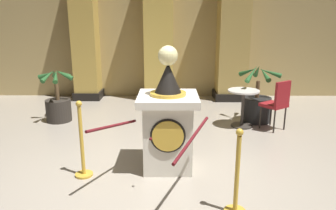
{
  "coord_description": "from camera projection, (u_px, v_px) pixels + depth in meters",
  "views": [
    {
      "loc": [
        0.28,
        -3.94,
        2.07
      ],
      "look_at": [
        0.26,
        0.3,
        0.92
      ],
      "focal_mm": 34.26,
      "sensor_mm": 36.0,
      "label": 1
    }
  ],
  "objects": [
    {
      "name": "column_left",
      "position": [
        85.0,
        34.0,
        8.16
      ],
      "size": [
        0.73,
        0.73,
        3.39
      ],
      "color": "black",
      "rests_on": "ground_plane"
    },
    {
      "name": "column_centre_rear",
      "position": [
        159.0,
        34.0,
        8.15
      ],
      "size": [
        0.87,
        0.87,
        3.39
      ],
      "color": "black",
      "rests_on": "ground_plane"
    },
    {
      "name": "potted_palm_right",
      "position": [
        256.0,
        105.0,
        6.58
      ],
      "size": [
        0.81,
        0.87,
        1.21
      ],
      "color": "black",
      "rests_on": "ground_plane"
    },
    {
      "name": "column_right",
      "position": [
        233.0,
        34.0,
        8.14
      ],
      "size": [
        0.9,
        0.9,
        3.39
      ],
      "color": "black",
      "rests_on": "ground_plane"
    },
    {
      "name": "ground_plane",
      "position": [
        149.0,
        176.0,
        4.34
      ],
      "size": [
        11.24,
        11.24,
        0.0
      ],
      "primitive_type": "plane",
      "color": "#9E9384"
    },
    {
      "name": "cafe_chair_red",
      "position": [
        277.0,
        101.0,
        5.99
      ],
      "size": [
        0.56,
        0.56,
        0.96
      ],
      "color": "black",
      "rests_on": "ground_plane"
    },
    {
      "name": "stanchion_far",
      "position": [
        236.0,
        185.0,
        3.44
      ],
      "size": [
        0.24,
        0.24,
        0.98
      ],
      "color": "gold",
      "rests_on": "ground_plane"
    },
    {
      "name": "cafe_table",
      "position": [
        243.0,
        103.0,
        6.23
      ],
      "size": [
        0.6,
        0.6,
        0.74
      ],
      "color": "#332D28",
      "rests_on": "ground_plane"
    },
    {
      "name": "stanchion_near",
      "position": [
        82.0,
        150.0,
        4.27
      ],
      "size": [
        0.24,
        0.24,
        1.05
      ],
      "color": "gold",
      "rests_on": "ground_plane"
    },
    {
      "name": "back_wall",
      "position": [
        159.0,
        30.0,
        8.49
      ],
      "size": [
        11.24,
        0.16,
        3.53
      ],
      "primitive_type": "cube",
      "color": "tan",
      "rests_on": "ground_plane"
    },
    {
      "name": "velvet_rope",
      "position": [
        151.0,
        132.0,
        3.74
      ],
      "size": [
        1.41,
        1.39,
        0.22
      ],
      "color": "#591419"
    },
    {
      "name": "pedestal_clock",
      "position": [
        168.0,
        123.0,
        4.45
      ],
      "size": [
        0.82,
        0.82,
        1.73
      ],
      "color": "silver",
      "rests_on": "ground_plane"
    },
    {
      "name": "potted_palm_left",
      "position": [
        58.0,
        105.0,
        6.6
      ],
      "size": [
        0.73,
        0.68,
        1.12
      ],
      "color": "#2D2823",
      "rests_on": "ground_plane"
    }
  ]
}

